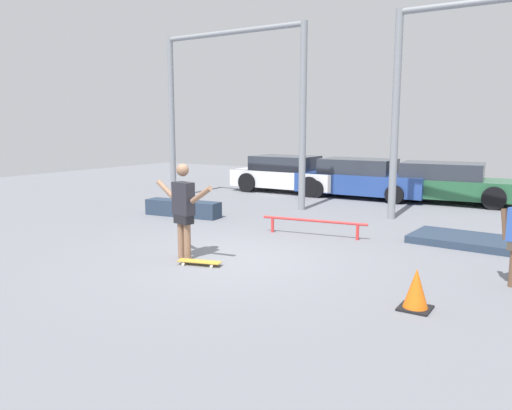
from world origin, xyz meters
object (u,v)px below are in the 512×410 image
at_px(parked_car_blue, 361,179).
at_px(traffic_cone, 416,290).
at_px(parked_car_green, 446,183).
at_px(skateboarder, 183,206).
at_px(grind_box, 183,208).
at_px(skateboard, 200,262).
at_px(manual_pad, 492,243).
at_px(parked_car_white, 288,174).
at_px(grind_rail, 314,223).

bearing_deg(parked_car_blue, traffic_cone, -66.99).
distance_m(parked_car_blue, parked_car_green, 2.76).
height_order(skateboarder, grind_box, skateboarder).
bearing_deg(skateboard, parked_car_blue, 77.74).
bearing_deg(grind_box, skateboarder, -49.03).
relative_size(manual_pad, traffic_cone, 5.59).
bearing_deg(parked_car_green, manual_pad, -75.57).
distance_m(parked_car_white, parked_car_green, 5.64).
relative_size(skateboard, grind_rail, 0.34).
distance_m(grind_rail, parked_car_green, 6.99).
relative_size(parked_car_blue, parked_car_green, 0.95).
bearing_deg(parked_car_blue, grind_rail, -79.97).
bearing_deg(skateboarder, skateboard, -10.59).
xyz_separation_m(skateboard, parked_car_green, (2.09, 10.10, 0.57)).
bearing_deg(traffic_cone, grind_box, 153.00).
height_order(skateboard, parked_car_blue, parked_car_blue).
height_order(skateboarder, grind_rail, skateboarder).
bearing_deg(grind_box, grind_rail, -4.64).
bearing_deg(traffic_cone, manual_pad, 84.85).
distance_m(grind_box, parked_car_white, 6.13).
bearing_deg(grind_box, parked_car_green, 49.41).
relative_size(parked_car_white, parked_car_blue, 0.94).
height_order(manual_pad, traffic_cone, traffic_cone).
bearing_deg(parked_car_white, traffic_cone, -53.70).
xyz_separation_m(skateboard, parked_car_blue, (-0.65, 9.77, 0.58)).
distance_m(manual_pad, grind_rail, 3.73).
height_order(grind_box, grind_rail, grind_box).
distance_m(skateboard, parked_car_blue, 9.81).
relative_size(parked_car_green, traffic_cone, 8.14).
distance_m(skateboard, parked_car_green, 10.33).
bearing_deg(skateboarder, parked_car_green, 85.71).
bearing_deg(skateboard, parked_car_green, 62.26).
bearing_deg(grind_rail, traffic_cone, -46.88).
bearing_deg(traffic_cone, grind_rail, 133.12).
bearing_deg(grind_rail, skateboarder, -111.23).
relative_size(manual_pad, parked_car_blue, 0.72).
distance_m(grind_box, manual_pad, 7.76).
xyz_separation_m(grind_box, manual_pad, (7.73, 0.68, -0.14)).
xyz_separation_m(skateboard, traffic_cone, (3.85, -0.13, 0.22)).
height_order(parked_car_blue, traffic_cone, parked_car_blue).
xyz_separation_m(manual_pad, grind_rail, (-3.58, -1.02, 0.23)).
bearing_deg(parked_car_green, traffic_cone, -86.19).
relative_size(skateboarder, parked_car_green, 0.38).
height_order(manual_pad, parked_car_green, parked_car_green).
height_order(parked_car_blue, parked_car_green, parked_car_blue).
bearing_deg(parked_car_white, grind_rail, -57.47).
height_order(skateboarder, skateboard, skateboarder).
bearing_deg(parked_car_blue, manual_pad, -49.65).
xyz_separation_m(skateboard, grind_rail, (0.67, 3.27, 0.24)).
bearing_deg(parked_car_blue, skateboard, -87.65).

